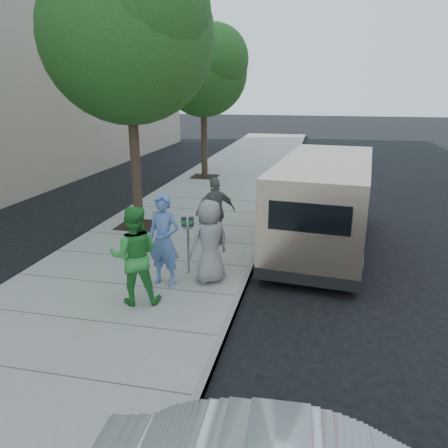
% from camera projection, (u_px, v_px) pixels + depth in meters
% --- Properties ---
extents(ground, '(120.00, 120.00, 0.00)m').
position_uv_depth(ground, '(190.00, 267.00, 10.37)').
color(ground, black).
rests_on(ground, ground).
extents(sidewalk, '(5.00, 60.00, 0.15)m').
position_uv_depth(sidewalk, '(150.00, 261.00, 10.55)').
color(sidewalk, gray).
rests_on(sidewalk, ground).
extents(curb_face, '(0.12, 60.00, 0.16)m').
position_uv_depth(curb_face, '(250.00, 270.00, 10.05)').
color(curb_face, gray).
rests_on(curb_face, ground).
extents(tree_near, '(4.62, 4.60, 7.53)m').
position_uv_depth(tree_near, '(129.00, 29.00, 11.41)').
color(tree_near, black).
rests_on(tree_near, sidewalk).
extents(tree_far, '(3.92, 3.80, 6.49)m').
position_uv_depth(tree_far, '(204.00, 68.00, 18.68)').
color(tree_far, black).
rests_on(tree_far, sidewalk).
extents(parking_meter, '(0.28, 0.15, 1.29)m').
position_uv_depth(parking_meter, '(188.00, 233.00, 9.41)').
color(parking_meter, gray).
rests_on(parking_meter, sidewalk).
extents(van, '(2.72, 6.54, 2.36)m').
position_uv_depth(van, '(324.00, 202.00, 11.32)').
color(van, beige).
rests_on(van, ground).
extents(person_officer, '(0.76, 0.56, 1.93)m').
position_uv_depth(person_officer, '(164.00, 240.00, 8.88)').
color(person_officer, '#597ABD').
rests_on(person_officer, sidewalk).
extents(person_green_shirt, '(1.09, 0.96, 1.90)m').
position_uv_depth(person_green_shirt, '(134.00, 256.00, 8.11)').
color(person_green_shirt, green).
rests_on(person_green_shirt, sidewalk).
extents(person_gray_shirt, '(1.02, 1.00, 1.77)m').
position_uv_depth(person_gray_shirt, '(210.00, 242.00, 9.03)').
color(person_gray_shirt, gray).
rests_on(person_gray_shirt, sidewalk).
extents(person_striped_polo, '(1.12, 0.91, 1.79)m').
position_uv_depth(person_striped_polo, '(216.00, 212.00, 11.17)').
color(person_striped_polo, slate).
rests_on(person_striped_polo, sidewalk).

